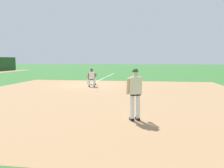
# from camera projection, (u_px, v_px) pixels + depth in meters

# --- Properties ---
(ground_plane) EXTENTS (160.00, 160.00, 0.00)m
(ground_plane) POSITION_uv_depth(u_px,v_px,m) (90.00, 85.00, 18.73)
(ground_plane) COLOR #336B2D
(infield_dirt_patch) EXTENTS (18.00, 18.00, 0.01)m
(infield_dirt_patch) POSITION_uv_depth(u_px,v_px,m) (103.00, 95.00, 13.26)
(infield_dirt_patch) COLOR #A87F56
(infield_dirt_patch) RESTS_ON ground
(foul_line_stripe) EXTENTS (15.74, 0.10, 0.00)m
(foul_line_stripe) POSITION_uv_depth(u_px,v_px,m) (105.00, 77.00, 26.47)
(foul_line_stripe) COLOR white
(foul_line_stripe) RESTS_ON ground
(first_base_bag) EXTENTS (0.38, 0.38, 0.09)m
(first_base_bag) POSITION_uv_depth(u_px,v_px,m) (90.00, 84.00, 18.73)
(first_base_bag) COLOR white
(first_base_bag) RESTS_ON ground
(baseball) EXTENTS (0.07, 0.07, 0.07)m
(baseball) POSITION_uv_depth(u_px,v_px,m) (97.00, 91.00, 14.89)
(baseball) COLOR white
(baseball) RESTS_ON ground
(pitcher) EXTENTS (0.82, 0.60, 1.86)m
(pitcher) POSITION_uv_depth(u_px,v_px,m) (135.00, 91.00, 7.71)
(pitcher) COLOR black
(pitcher) RESTS_ON ground
(first_baseman) EXTENTS (0.85, 0.96, 1.34)m
(first_baseman) POSITION_uv_depth(u_px,v_px,m) (92.00, 76.00, 18.96)
(first_baseman) COLOR black
(first_baseman) RESTS_ON ground
(baserunner) EXTENTS (0.58, 0.67, 1.46)m
(baserunner) POSITION_uv_depth(u_px,v_px,m) (92.00, 77.00, 17.35)
(baserunner) COLOR black
(baserunner) RESTS_ON ground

